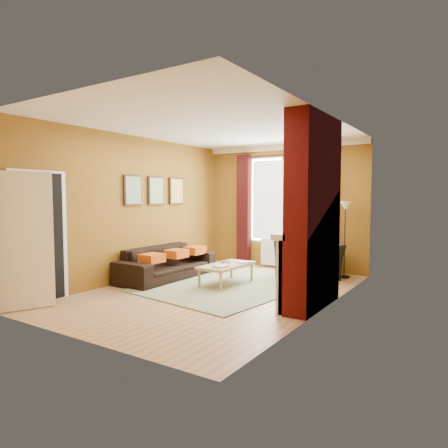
{
  "coord_description": "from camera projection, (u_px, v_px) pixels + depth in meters",
  "views": [
    {
      "loc": [
        3.78,
        -5.59,
        1.64
      ],
      "look_at": [
        0.0,
        0.25,
        1.15
      ],
      "focal_mm": 32.0,
      "sensor_mm": 36.0,
      "label": 1
    }
  ],
  "objects": [
    {
      "name": "tv_remote",
      "position": [
        224.0,
        262.0,
        7.54
      ],
      "size": [
        0.07,
        0.17,
        0.02
      ],
      "rotation": [
        0.0,
        0.0,
        0.12
      ],
      "color": "#252527",
      "rests_on": "coffee_table"
    },
    {
      "name": "mug",
      "position": [
        228.0,
        263.0,
        7.25
      ],
      "size": [
        0.13,
        0.13,
        0.09
      ],
      "primitive_type": "imported",
      "rotation": [
        0.0,
        0.0,
        -0.44
      ],
      "color": "#999999",
      "rests_on": "coffee_table"
    },
    {
      "name": "room_walls",
      "position": [
        256.0,
        212.0,
        6.64
      ],
      "size": [
        3.82,
        5.54,
        2.83
      ],
      "color": "brown",
      "rests_on": "ground"
    },
    {
      "name": "striped_rug",
      "position": [
        233.0,
        284.0,
        7.37
      ],
      "size": [
        2.79,
        3.58,
        0.02
      ],
      "rotation": [
        0.0,
        0.0,
        -0.13
      ],
      "color": "#2F4583",
      "rests_on": "ground"
    },
    {
      "name": "floor_lamp",
      "position": [
        345.0,
        218.0,
        7.96
      ],
      "size": [
        0.27,
        0.27,
        1.53
      ],
      "rotation": [
        0.0,
        0.0,
        0.2
      ],
      "color": "black",
      "rests_on": "ground"
    },
    {
      "name": "sofa",
      "position": [
        167.0,
        263.0,
        7.91
      ],
      "size": [
        0.86,
        2.19,
        0.64
      ],
      "primitive_type": "imported",
      "rotation": [
        0.0,
        0.0,
        1.57
      ],
      "color": "black",
      "rests_on": "ground"
    },
    {
      "name": "ground",
      "position": [
        216.0,
        292.0,
        6.85
      ],
      "size": [
        5.5,
        5.5,
        0.0
      ],
      "primitive_type": "plane",
      "color": "#976D44",
      "rests_on": "ground"
    },
    {
      "name": "book_a",
      "position": [
        217.0,
        266.0,
        7.13
      ],
      "size": [
        0.21,
        0.28,
        0.03
      ],
      "primitive_type": "imported",
      "rotation": [
        0.0,
        0.0,
        -0.03
      ],
      "color": "#999999",
      "rests_on": "coffee_table"
    },
    {
      "name": "book_b",
      "position": [
        241.0,
        261.0,
        7.59
      ],
      "size": [
        0.27,
        0.31,
        0.02
      ],
      "primitive_type": "imported",
      "rotation": [
        0.0,
        0.0,
        -0.42
      ],
      "color": "#999999",
      "rests_on": "coffee_table"
    },
    {
      "name": "coffee_table",
      "position": [
        226.0,
        266.0,
        7.34
      ],
      "size": [
        0.61,
        1.17,
        0.39
      ],
      "rotation": [
        0.0,
        0.0,
        -0.02
      ],
      "color": "tan",
      "rests_on": "ground"
    },
    {
      "name": "wicker_stool",
      "position": [
        292.0,
        261.0,
        8.56
      ],
      "size": [
        0.5,
        0.5,
        0.5
      ],
      "rotation": [
        0.0,
        0.0,
        -0.3
      ],
      "color": "olive",
      "rests_on": "ground"
    },
    {
      "name": "armchair",
      "position": [
        308.0,
        260.0,
        7.92
      ],
      "size": [
        1.49,
        1.48,
        0.73
      ],
      "primitive_type": "imported",
      "rotation": [
        0.0,
        0.0,
        3.92
      ],
      "color": "black",
      "rests_on": "ground"
    }
  ]
}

